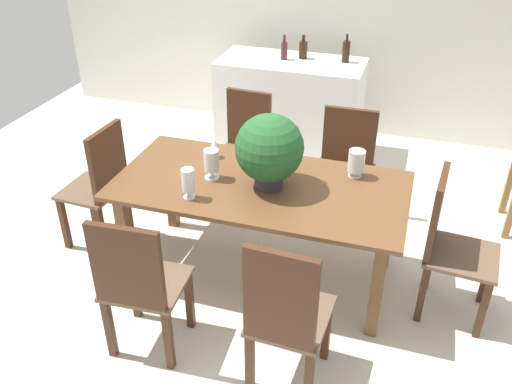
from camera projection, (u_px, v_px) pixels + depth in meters
ground_plane at (264, 262)px, 4.09m from camera, size 7.04×7.04×0.00m
back_wall at (339, 8)px, 5.54m from camera, size 6.40×0.10×2.60m
dining_table at (260, 196)px, 3.67m from camera, size 1.94×0.96×0.74m
chair_head_end at (101, 182)px, 4.03m from camera, size 0.43×0.45×0.99m
chair_foot_end at (448, 241)px, 3.41m from camera, size 0.48×0.46×0.99m
chair_far_right at (346, 160)px, 4.37m from camera, size 0.47×0.41×0.93m
chair_near_left at (138, 282)px, 3.07m from camera, size 0.47×0.44×0.99m
chair_near_right at (285, 315)px, 2.83m from camera, size 0.43×0.48×1.04m
chair_far_left at (244, 144)px, 4.60m from camera, size 0.45×0.48×0.97m
flower_centerpiece at (269, 149)px, 3.45m from camera, size 0.44×0.44×0.50m
crystal_vase_left at (188, 181)px, 3.40m from camera, size 0.08×0.08×0.21m
crystal_vase_center_near at (356, 162)px, 3.64m from camera, size 0.11×0.11×0.19m
crystal_vase_right at (211, 162)px, 3.61m from camera, size 0.10×0.10×0.21m
wine_glass at (214, 145)px, 3.89m from camera, size 0.07×0.07×0.14m
kitchen_counter at (290, 107)px, 5.47m from camera, size 1.40×0.65×0.94m
wine_bottle_clear at (303, 49)px, 5.25m from camera, size 0.08×0.08×0.23m
wine_bottle_tall at (346, 51)px, 5.14m from camera, size 0.07×0.07×0.26m
wine_bottle_dark at (284, 50)px, 5.22m from camera, size 0.06×0.06×0.24m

